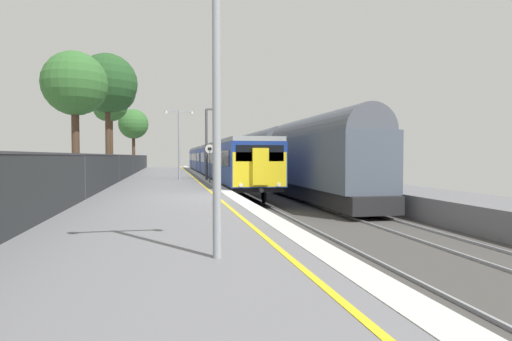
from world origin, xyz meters
name	(u,v)px	position (x,y,z in m)	size (l,w,h in m)	color
ground	(288,210)	(2.64, 0.00, -0.61)	(17.40, 110.00, 1.21)	slate
commuter_train_at_platform	(215,160)	(2.10, 23.71, 1.27)	(2.83, 41.82, 3.81)	navy
freight_train_adjacent_track	(262,156)	(6.10, 20.86, 1.69)	(2.60, 44.52, 4.91)	#232326
signal_gantry	(210,135)	(0.62, 12.81, 3.13)	(1.10, 0.24, 5.01)	#47474C
speed_limit_sign	(210,158)	(0.25, 9.46, 1.56)	(0.59, 0.08, 2.42)	#59595B
platform_lamp_near	(217,78)	(-1.52, -10.44, 2.95)	(2.00, 0.20, 4.91)	#93999E
platform_lamp_mid	(179,138)	(-1.52, 13.70, 2.97)	(2.00, 0.20, 4.96)	#93999E
platform_back_fence	(85,176)	(-5.45, 0.00, 0.93)	(0.07, 99.00, 1.78)	#282B2D
background_tree_left	(109,106)	(-7.64, 24.64, 6.33)	(3.23, 3.23, 8.14)	#473323
background_tree_centre	(109,86)	(-6.36, 14.76, 6.68)	(4.18, 4.18, 8.94)	#473323
background_tree_right	(74,87)	(-7.35, 7.80, 5.50)	(3.49, 3.49, 7.39)	#473323
background_tree_back	(133,125)	(-6.67, 39.46, 5.63)	(3.77, 3.77, 7.66)	#473323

